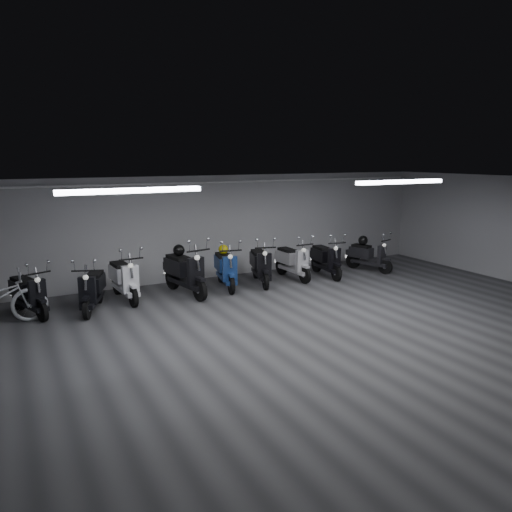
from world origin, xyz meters
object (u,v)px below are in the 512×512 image
scooter_6 (293,256)px  helmet_0 (179,250)px  scooter_3 (185,265)px  scooter_4 (226,262)px  scooter_5 (261,259)px  scooter_7 (326,254)px  scooter_9 (369,251)px  scooter_0 (28,287)px  scooter_1 (92,283)px  helmet_2 (223,249)px  helmet_1 (363,240)px  scooter_2 (124,272)px

scooter_6 → helmet_0: 3.21m
scooter_3 → scooter_4: (1.13, 0.12, -0.07)m
scooter_5 → scooter_7: (2.00, -0.15, -0.02)m
scooter_3 → scooter_4: scooter_3 is taller
scooter_7 → scooter_9: bearing=4.7°
scooter_3 → scooter_0: bearing=169.5°
scooter_7 → scooter_6: bearing=175.8°
scooter_1 → scooter_4: bearing=28.4°
scooter_6 → helmet_2: 2.00m
helmet_0 → helmet_1: helmet_0 is taller
scooter_4 → scooter_6: size_ratio=1.04×
scooter_9 → helmet_2: bearing=155.2°
helmet_0 → scooter_7: bearing=-4.7°
scooter_0 → scooter_6: bearing=-19.2°
scooter_4 → scooter_7: scooter_4 is taller
scooter_2 → helmet_2: bearing=-1.4°
scooter_2 → helmet_1: size_ratio=6.55×
scooter_1 → scooter_7: scooter_7 is taller
scooter_4 → scooter_9: (4.47, -0.25, -0.07)m
scooter_9 → helmet_0: size_ratio=5.68×
scooter_1 → scooter_6: 5.34m
scooter_9 → scooter_0: bearing=160.6°
scooter_1 → scooter_4: size_ratio=0.95×
scooter_6 → scooter_9: 2.47m
scooter_6 → helmet_1: size_ratio=6.23×
scooter_0 → scooter_3: size_ratio=0.85×
scooter_7 → scooter_0: bearing=-173.7°
scooter_0 → scooter_7: 7.54m
scooter_7 → scooter_2: bearing=-176.0°
scooter_1 → scooter_5: bearing=26.4°
helmet_0 → helmet_2: bearing=4.3°
scooter_2 → helmet_0: 1.41m
scooter_4 → scooter_7: bearing=7.8°
scooter_9 → helmet_1: scooter_9 is taller
scooter_3 → scooter_5: bearing=-8.1°
scooter_0 → scooter_2: 2.04m
scooter_2 → helmet_0: scooter_2 is taller
scooter_7 → helmet_0: 4.19m
scooter_9 → helmet_2: (-4.42, 0.49, 0.35)m
scooter_4 → helmet_0: scooter_4 is taller
scooter_3 → helmet_0: size_ratio=6.99×
scooter_6 → helmet_2: size_ratio=6.81×
scooter_6 → helmet_1: bearing=-2.6°
helmet_1 → scooter_4: bearing=179.5°
scooter_0 → helmet_1: 8.96m
scooter_4 → helmet_0: size_ratio=6.30×
scooter_0 → scooter_9: 9.03m
scooter_0 → scooter_4: bearing=-18.9°
scooter_0 → helmet_1: size_ratio=6.08×
scooter_3 → scooter_9: (5.59, -0.13, -0.14)m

